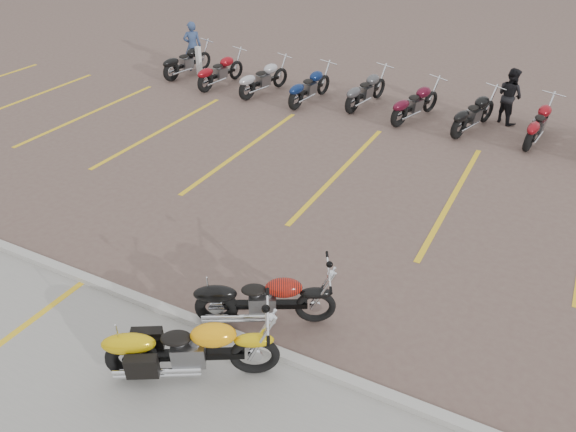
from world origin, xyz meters
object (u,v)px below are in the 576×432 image
at_px(yellow_cruiser, 188,350).
at_px(person_b, 510,96).
at_px(person_a, 193,46).
at_px(flame_cruiser, 262,300).
at_px(bollard, 199,61).

relative_size(yellow_cruiser, person_b, 1.39).
bearing_deg(person_a, yellow_cruiser, 86.17).
distance_m(flame_cruiser, person_b, 10.71).
xyz_separation_m(flame_cruiser, bollard, (-8.33, 10.01, 0.05)).
bearing_deg(person_b, yellow_cruiser, 115.33).
relative_size(yellow_cruiser, person_a, 1.27).
bearing_deg(bollard, yellow_cruiser, -55.11).
bearing_deg(bollard, person_a, 141.98).
height_order(yellow_cruiser, person_b, person_b).
xyz_separation_m(flame_cruiser, person_b, (1.95, 10.52, 0.33)).
xyz_separation_m(person_a, bollard, (0.53, -0.41, -0.36)).
xyz_separation_m(person_b, bollard, (-10.28, -0.51, -0.28)).
distance_m(person_a, bollard, 0.76).
height_order(flame_cruiser, bollard, bollard).
xyz_separation_m(yellow_cruiser, bollard, (-7.98, 11.44, 0.00)).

